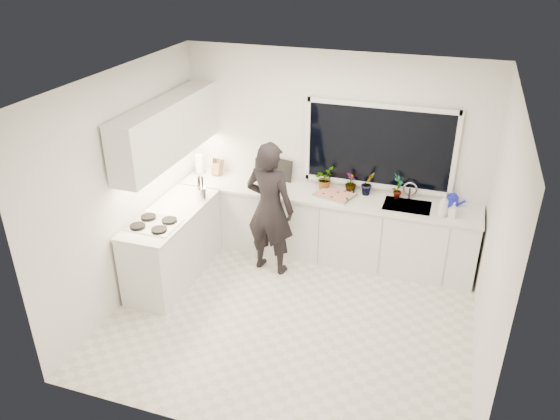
% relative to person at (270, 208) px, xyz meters
% --- Properties ---
extents(floor, '(4.00, 3.50, 0.02)m').
position_rel_person_xyz_m(floor, '(0.57, -0.90, -0.89)').
color(floor, beige).
rests_on(floor, ground).
extents(wall_back, '(4.00, 0.02, 2.70)m').
position_rel_person_xyz_m(wall_back, '(0.57, 0.86, 0.47)').
color(wall_back, white).
rests_on(wall_back, ground).
extents(wall_left, '(0.02, 3.50, 2.70)m').
position_rel_person_xyz_m(wall_left, '(-1.44, -0.90, 0.47)').
color(wall_left, white).
rests_on(wall_left, ground).
extents(wall_right, '(0.02, 3.50, 2.70)m').
position_rel_person_xyz_m(wall_right, '(2.58, -0.90, 0.47)').
color(wall_right, white).
rests_on(wall_right, ground).
extents(ceiling, '(4.00, 3.50, 0.02)m').
position_rel_person_xyz_m(ceiling, '(0.57, -0.90, 1.83)').
color(ceiling, white).
rests_on(ceiling, wall_back).
extents(window, '(1.80, 0.02, 1.00)m').
position_rel_person_xyz_m(window, '(1.17, 0.83, 0.67)').
color(window, black).
rests_on(window, wall_back).
extents(base_cabinets_back, '(3.92, 0.58, 0.88)m').
position_rel_person_xyz_m(base_cabinets_back, '(0.57, 0.55, -0.44)').
color(base_cabinets_back, white).
rests_on(base_cabinets_back, floor).
extents(base_cabinets_left, '(0.58, 1.60, 0.88)m').
position_rel_person_xyz_m(base_cabinets_left, '(-1.10, -0.55, -0.44)').
color(base_cabinets_left, white).
rests_on(base_cabinets_left, floor).
extents(countertop_back, '(3.94, 0.62, 0.04)m').
position_rel_person_xyz_m(countertop_back, '(0.57, 0.54, 0.02)').
color(countertop_back, silver).
rests_on(countertop_back, base_cabinets_back).
extents(countertop_left, '(0.62, 1.60, 0.04)m').
position_rel_person_xyz_m(countertop_left, '(-1.10, -0.55, 0.02)').
color(countertop_left, silver).
rests_on(countertop_left, base_cabinets_left).
extents(upper_cabinets, '(0.34, 2.10, 0.70)m').
position_rel_person_xyz_m(upper_cabinets, '(-1.22, -0.20, 0.97)').
color(upper_cabinets, white).
rests_on(upper_cabinets, wall_left).
extents(sink, '(0.58, 0.42, 0.14)m').
position_rel_person_xyz_m(sink, '(1.62, 0.55, -0.01)').
color(sink, silver).
rests_on(sink, countertop_back).
extents(faucet, '(0.03, 0.03, 0.22)m').
position_rel_person_xyz_m(faucet, '(1.62, 0.75, 0.15)').
color(faucet, silver).
rests_on(faucet, countertop_back).
extents(stovetop, '(0.56, 0.48, 0.03)m').
position_rel_person_xyz_m(stovetop, '(-1.12, -0.90, 0.05)').
color(stovetop, black).
rests_on(stovetop, countertop_left).
extents(person, '(0.69, 0.50, 1.76)m').
position_rel_person_xyz_m(person, '(0.00, 0.00, 0.00)').
color(person, black).
rests_on(person, floor).
extents(pizza_tray, '(0.57, 0.49, 0.03)m').
position_rel_person_xyz_m(pizza_tray, '(0.71, 0.52, 0.05)').
color(pizza_tray, silver).
rests_on(pizza_tray, countertop_back).
extents(pizza, '(0.52, 0.44, 0.01)m').
position_rel_person_xyz_m(pizza, '(0.71, 0.52, 0.07)').
color(pizza, red).
rests_on(pizza, pizza_tray).
extents(watering_can, '(0.17, 0.17, 0.13)m').
position_rel_person_xyz_m(watering_can, '(2.15, 0.71, 0.10)').
color(watering_can, '#141CC3').
rests_on(watering_can, countertop_back).
extents(paper_towel_roll, '(0.13, 0.13, 0.26)m').
position_rel_person_xyz_m(paper_towel_roll, '(-1.28, 0.65, 0.17)').
color(paper_towel_roll, white).
rests_on(paper_towel_roll, countertop_back).
extents(knife_block, '(0.15, 0.13, 0.22)m').
position_rel_person_xyz_m(knife_block, '(-1.02, 0.69, 0.15)').
color(knife_block, olive).
rests_on(knife_block, countertop_back).
extents(utensil_crock, '(0.14, 0.14, 0.16)m').
position_rel_person_xyz_m(utensil_crock, '(-0.89, -0.10, 0.12)').
color(utensil_crock, '#B3B3B7').
rests_on(utensil_crock, countertop_left).
extents(picture_frame_large, '(0.22, 0.04, 0.28)m').
position_rel_person_xyz_m(picture_frame_large, '(-0.38, 0.79, 0.18)').
color(picture_frame_large, black).
rests_on(picture_frame_large, countertop_back).
extents(picture_frame_small, '(0.25, 0.07, 0.30)m').
position_rel_person_xyz_m(picture_frame_small, '(-0.08, 0.79, 0.19)').
color(picture_frame_small, black).
rests_on(picture_frame_small, countertop_back).
extents(herb_plants, '(1.16, 0.29, 0.34)m').
position_rel_person_xyz_m(herb_plants, '(0.86, 0.71, 0.19)').
color(herb_plants, '#26662D').
rests_on(herb_plants, countertop_back).
extents(soap_bottles, '(0.24, 0.12, 0.29)m').
position_rel_person_xyz_m(soap_bottles, '(2.09, 0.40, 0.17)').
color(soap_bottles, '#D8BF66').
rests_on(soap_bottles, countertop_back).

